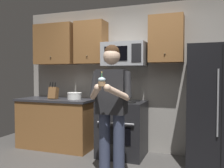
{
  "coord_description": "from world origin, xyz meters",
  "views": [
    {
      "loc": [
        1.07,
        -2.53,
        1.38
      ],
      "look_at": [
        -0.01,
        0.45,
        1.25
      ],
      "focal_mm": 38.99,
      "sensor_mm": 36.0,
      "label": 1
    }
  ],
  "objects_px": {
    "person": "(111,104)",
    "cupcake": "(102,82)",
    "oven_range": "(122,128)",
    "knife_block": "(53,93)",
    "bowl_large_white": "(74,96)",
    "microwave": "(124,54)",
    "refrigerator": "(220,107)"
  },
  "relations": [
    {
      "from": "person",
      "to": "cupcake",
      "type": "distance_m",
      "value": 0.44
    },
    {
      "from": "oven_range",
      "to": "knife_block",
      "type": "distance_m",
      "value": 1.45
    },
    {
      "from": "bowl_large_white",
      "to": "cupcake",
      "type": "relative_size",
      "value": 1.54
    },
    {
      "from": "bowl_large_white",
      "to": "person",
      "type": "distance_m",
      "value": 1.45
    },
    {
      "from": "microwave",
      "to": "cupcake",
      "type": "xyz_separation_m",
      "value": [
        0.14,
        -1.37,
        -0.43
      ]
    },
    {
      "from": "microwave",
      "to": "refrigerator",
      "type": "xyz_separation_m",
      "value": [
        1.5,
        -0.16,
        -0.82
      ]
    },
    {
      "from": "oven_range",
      "to": "microwave",
      "type": "xyz_separation_m",
      "value": [
        0.0,
        0.12,
        1.26
      ]
    },
    {
      "from": "refrigerator",
      "to": "knife_block",
      "type": "distance_m",
      "value": 2.83
    },
    {
      "from": "microwave",
      "to": "refrigerator",
      "type": "bearing_deg",
      "value": -6.03
    },
    {
      "from": "refrigerator",
      "to": "microwave",
      "type": "bearing_deg",
      "value": 173.97
    },
    {
      "from": "refrigerator",
      "to": "bowl_large_white",
      "type": "distance_m",
      "value": 2.44
    },
    {
      "from": "microwave",
      "to": "person",
      "type": "height_order",
      "value": "microwave"
    },
    {
      "from": "refrigerator",
      "to": "person",
      "type": "bearing_deg",
      "value": -147.0
    },
    {
      "from": "knife_block",
      "to": "bowl_large_white",
      "type": "distance_m",
      "value": 0.41
    },
    {
      "from": "refrigerator",
      "to": "person",
      "type": "distance_m",
      "value": 1.62
    },
    {
      "from": "bowl_large_white",
      "to": "person",
      "type": "xyz_separation_m",
      "value": [
        1.07,
        -0.98,
        0.01
      ]
    },
    {
      "from": "oven_range",
      "to": "cupcake",
      "type": "xyz_separation_m",
      "value": [
        0.14,
        -1.25,
        0.83
      ]
    },
    {
      "from": "person",
      "to": "cupcake",
      "type": "height_order",
      "value": "person"
    },
    {
      "from": "microwave",
      "to": "knife_block",
      "type": "xyz_separation_m",
      "value": [
        -1.33,
        -0.15,
        -0.69
      ]
    },
    {
      "from": "bowl_large_white",
      "to": "person",
      "type": "height_order",
      "value": "person"
    },
    {
      "from": "microwave",
      "to": "knife_block",
      "type": "distance_m",
      "value": 1.5
    },
    {
      "from": "knife_block",
      "to": "person",
      "type": "height_order",
      "value": "person"
    },
    {
      "from": "cupcake",
      "to": "refrigerator",
      "type": "bearing_deg",
      "value": 41.71
    },
    {
      "from": "knife_block",
      "to": "cupcake",
      "type": "height_order",
      "value": "cupcake"
    },
    {
      "from": "knife_block",
      "to": "person",
      "type": "xyz_separation_m",
      "value": [
        1.47,
        -0.89,
        -0.04
      ]
    },
    {
      "from": "microwave",
      "to": "refrigerator",
      "type": "distance_m",
      "value": 1.72
    },
    {
      "from": "knife_block",
      "to": "cupcake",
      "type": "relative_size",
      "value": 1.84
    },
    {
      "from": "knife_block",
      "to": "microwave",
      "type": "bearing_deg",
      "value": 6.38
    },
    {
      "from": "knife_block",
      "to": "cupcake",
      "type": "bearing_deg",
      "value": -39.74
    },
    {
      "from": "person",
      "to": "bowl_large_white",
      "type": "bearing_deg",
      "value": 137.75
    },
    {
      "from": "person",
      "to": "cupcake",
      "type": "relative_size",
      "value": 10.13
    },
    {
      "from": "bowl_large_white",
      "to": "cupcake",
      "type": "bearing_deg",
      "value": -50.53
    }
  ]
}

